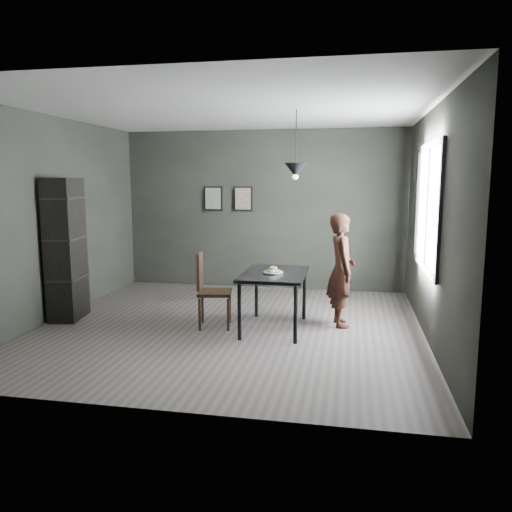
% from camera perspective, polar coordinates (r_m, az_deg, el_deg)
% --- Properties ---
extents(ground, '(5.00, 5.00, 0.00)m').
position_cam_1_polar(ground, '(6.72, -3.04, -8.01)').
color(ground, '#3B3633').
rests_on(ground, ground).
extents(back_wall, '(5.00, 0.10, 2.80)m').
position_cam_1_polar(back_wall, '(8.90, 0.78, 5.27)').
color(back_wall, black).
rests_on(back_wall, ground).
extents(ceiling, '(5.00, 5.00, 0.02)m').
position_cam_1_polar(ceiling, '(6.50, -3.25, 16.37)').
color(ceiling, silver).
rests_on(ceiling, ground).
extents(window_assembly, '(0.04, 1.96, 1.56)m').
position_cam_1_polar(window_assembly, '(6.52, 19.00, 5.32)').
color(window_assembly, white).
rests_on(window_assembly, ground).
extents(cafe_table, '(0.80, 1.20, 0.75)m').
position_cam_1_polar(cafe_table, '(6.44, 2.10, -2.58)').
color(cafe_table, black).
rests_on(cafe_table, ground).
extents(white_plate, '(0.23, 0.23, 0.01)m').
position_cam_1_polar(white_plate, '(6.38, 1.98, -1.92)').
color(white_plate, white).
rests_on(white_plate, cafe_table).
extents(donut_pile, '(0.19, 0.19, 0.08)m').
position_cam_1_polar(donut_pile, '(6.37, 1.98, -1.64)').
color(donut_pile, '#FBE6C3').
rests_on(donut_pile, white_plate).
extents(woman, '(0.47, 0.61, 1.50)m').
position_cam_1_polar(woman, '(6.69, 9.72, -1.58)').
color(woman, black).
rests_on(woman, ground).
extents(wood_chair, '(0.50, 0.50, 1.00)m').
position_cam_1_polar(wood_chair, '(6.59, -5.51, -3.29)').
color(wood_chair, black).
rests_on(wood_chair, ground).
extents(shelf_unit, '(0.48, 0.71, 1.96)m').
position_cam_1_polar(shelf_unit, '(7.39, -20.91, 0.72)').
color(shelf_unit, black).
rests_on(shelf_unit, ground).
extents(pendant_lamp, '(0.28, 0.28, 0.86)m').
position_cam_1_polar(pendant_lamp, '(6.39, 4.56, 9.75)').
color(pendant_lamp, black).
rests_on(pendant_lamp, ground).
extents(framed_print_left, '(0.34, 0.04, 0.44)m').
position_cam_1_polar(framed_print_left, '(9.06, -4.90, 6.57)').
color(framed_print_left, black).
rests_on(framed_print_left, ground).
extents(framed_print_right, '(0.34, 0.04, 0.44)m').
position_cam_1_polar(framed_print_right, '(8.93, -1.48, 6.56)').
color(framed_print_right, black).
rests_on(framed_print_right, ground).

